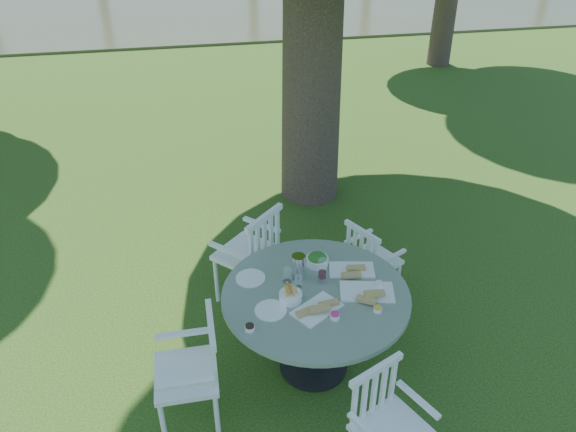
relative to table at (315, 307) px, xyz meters
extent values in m
plane|color=#19370B|center=(-0.02, 0.79, -0.63)|extent=(140.00, 140.00, 0.00)
cylinder|color=black|center=(0.00, 0.00, -0.61)|extent=(0.56, 0.56, 0.04)
cylinder|color=black|center=(0.00, 0.00, -0.24)|extent=(0.12, 0.12, 0.70)
cylinder|color=slate|center=(0.00, 0.00, 0.12)|extent=(1.42, 1.42, 0.04)
cylinder|color=white|center=(0.97, 0.68, -0.43)|extent=(0.03, 0.03, 0.41)
cylinder|color=white|center=(0.80, 1.00, -0.43)|extent=(0.03, 0.03, 0.41)
cylinder|color=white|center=(0.68, 0.53, -0.43)|extent=(0.03, 0.03, 0.41)
cylinder|color=white|center=(0.51, 0.85, -0.43)|extent=(0.03, 0.03, 0.41)
cube|color=white|center=(0.74, 0.77, -0.21)|extent=(0.53, 0.55, 0.04)
cube|color=white|center=(0.58, 0.68, -0.02)|extent=(0.22, 0.39, 0.42)
cylinder|color=white|center=(-0.39, 1.27, -0.39)|extent=(0.04, 0.04, 0.48)
cylinder|color=white|center=(-0.70, 0.97, -0.39)|extent=(0.04, 0.04, 0.48)
cylinder|color=white|center=(-0.12, 1.00, -0.39)|extent=(0.04, 0.04, 0.48)
cylinder|color=white|center=(-0.43, 0.69, -0.39)|extent=(0.04, 0.04, 0.48)
cube|color=white|center=(-0.41, 0.98, -0.13)|extent=(0.67, 0.67, 0.04)
cube|color=white|center=(-0.26, 0.83, 0.10)|extent=(0.38, 0.38, 0.49)
cylinder|color=white|center=(-1.19, -0.13, -0.40)|extent=(0.04, 0.04, 0.46)
cylinder|color=white|center=(-1.20, -0.55, -0.40)|extent=(0.04, 0.04, 0.46)
cylinder|color=white|center=(-0.83, -0.14, -0.40)|extent=(0.04, 0.04, 0.46)
cylinder|color=white|center=(-0.83, -0.55, -0.40)|extent=(0.04, 0.04, 0.46)
cube|color=white|center=(-1.01, -0.34, -0.15)|extent=(0.43, 0.47, 0.04)
cube|color=white|center=(-0.81, -0.34, 0.07)|extent=(0.04, 0.47, 0.47)
cylinder|color=white|center=(0.36, -0.80, -0.42)|extent=(0.03, 0.03, 0.42)
cube|color=white|center=(0.26, -1.03, -0.19)|extent=(0.56, 0.54, 0.04)
cube|color=white|center=(0.18, -0.86, 0.01)|extent=(0.41, 0.22, 0.43)
cube|color=white|center=(-0.04, -0.19, 0.15)|extent=(0.41, 0.37, 0.01)
cube|color=white|center=(0.38, -0.07, 0.15)|extent=(0.45, 0.32, 0.02)
cube|color=white|center=(0.34, 0.21, 0.15)|extent=(0.39, 0.27, 0.01)
cylinder|color=white|center=(-0.37, -0.13, 0.15)|extent=(0.23, 0.23, 0.01)
cylinder|color=white|center=(-0.46, 0.26, 0.15)|extent=(0.23, 0.23, 0.01)
cylinder|color=white|center=(-0.20, -0.05, 0.18)|extent=(0.17, 0.17, 0.07)
cylinder|color=white|center=(0.10, 0.35, 0.18)|extent=(0.18, 0.18, 0.06)
cylinder|color=silver|center=(-0.09, 0.20, 0.25)|extent=(0.11, 0.11, 0.21)
cylinder|color=white|center=(0.08, 0.12, 0.25)|extent=(0.08, 0.08, 0.21)
cylinder|color=white|center=(-0.19, 0.17, 0.21)|extent=(0.07, 0.07, 0.12)
cylinder|color=white|center=(-0.11, 0.09, 0.20)|extent=(0.06, 0.06, 0.10)
cylinder|color=white|center=(0.07, -0.30, 0.16)|extent=(0.07, 0.07, 0.03)
cylinder|color=white|center=(0.39, -0.28, 0.16)|extent=(0.06, 0.06, 0.03)
cylinder|color=white|center=(0.49, -0.02, 0.16)|extent=(0.06, 0.06, 0.03)
cylinder|color=white|center=(-0.54, -0.30, 0.16)|extent=(0.07, 0.07, 0.03)
camera|label=1|loc=(-0.83, -3.16, 2.88)|focal=35.00mm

